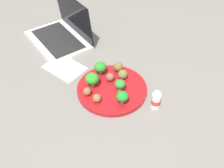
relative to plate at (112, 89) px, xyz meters
The scene contains 16 objects.
ground_plane 0.01m from the plate, ahead, with size 4.00×4.00×0.00m, color slate.
plate is the anchor object (origin of this frame).
broccoli_floret_back_right 0.10m from the plate, 27.36° to the right, with size 0.05×0.05×0.05m.
broccoli_floret_back_left 0.11m from the plate, 157.54° to the left, with size 0.05×0.05×0.06m.
broccoli_floret_near_rim 0.09m from the plate, 149.53° to the right, with size 0.05×0.05×0.06m.
broccoli_floret_center 0.05m from the plate, 10.22° to the left, with size 0.04×0.04×0.05m.
meatball_center 0.05m from the plate, 137.76° to the left, with size 0.03×0.03×0.03m, color brown.
meatball_mid_right 0.08m from the plate, 90.37° to the left, with size 0.04×0.04×0.04m, color brown.
meatball_mid_left 0.11m from the plate, 120.79° to the right, with size 0.03×0.03×0.03m, color brown.
meatball_back_right 0.10m from the plate, 90.81° to the right, with size 0.03×0.03×0.03m, color brown.
meatball_far_rim 0.11m from the plate, 113.37° to the left, with size 0.04×0.04×0.04m, color brown.
napkin 0.25m from the plate, behind, with size 0.17×0.12×0.01m, color white.
fork 0.24m from the plate, behind, with size 0.12×0.02×0.01m.
knife 0.25m from the plate, behind, with size 0.15×0.02×0.01m.
yogurt_bottle 0.19m from the plate, ahead, with size 0.03×0.03×0.08m.
laptop 0.43m from the plate, 162.12° to the left, with size 0.37×0.31×0.22m.
Camera 1 is at (0.46, -0.59, 0.75)m, focal length 42.05 mm.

